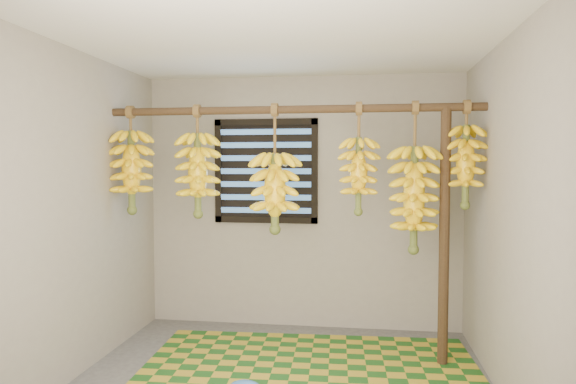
% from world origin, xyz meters
% --- Properties ---
extents(ceiling, '(3.00, 3.00, 0.01)m').
position_xyz_m(ceiling, '(0.00, 0.00, 2.40)').
color(ceiling, silver).
rests_on(ceiling, wall_back).
extents(wall_back, '(3.00, 0.01, 2.40)m').
position_xyz_m(wall_back, '(0.00, 1.50, 1.20)').
color(wall_back, gray).
rests_on(wall_back, floor).
extents(wall_left, '(0.01, 3.00, 2.40)m').
position_xyz_m(wall_left, '(-1.50, 0.00, 1.20)').
color(wall_left, gray).
rests_on(wall_left, floor).
extents(wall_right, '(0.01, 3.00, 2.40)m').
position_xyz_m(wall_right, '(1.50, 0.00, 1.20)').
color(wall_right, gray).
rests_on(wall_right, floor).
extents(window, '(1.00, 0.04, 1.00)m').
position_xyz_m(window, '(-0.35, 1.48, 1.50)').
color(window, black).
rests_on(window, wall_back).
extents(hanging_pole, '(3.00, 0.06, 0.06)m').
position_xyz_m(hanging_pole, '(0.00, 0.70, 2.00)').
color(hanging_pole, '#3E2D19').
rests_on(hanging_pole, wall_left).
extents(support_post, '(0.08, 0.08, 2.00)m').
position_xyz_m(support_post, '(1.20, 0.70, 1.00)').
color(support_post, '#3E2D19').
rests_on(support_post, floor).
extents(woven_mat, '(2.66, 2.17, 0.01)m').
position_xyz_m(woven_mat, '(0.20, 0.21, 0.01)').
color(woven_mat, '#1A4D16').
rests_on(woven_mat, floor).
extents(banana_bunch_a, '(0.33, 0.33, 0.89)m').
position_xyz_m(banana_bunch_a, '(-1.35, 0.70, 1.50)').
color(banana_bunch_a, brown).
rests_on(banana_bunch_a, hanging_pole).
extents(banana_bunch_b, '(0.34, 0.34, 0.92)m').
position_xyz_m(banana_bunch_b, '(-0.77, 0.70, 1.48)').
color(banana_bunch_b, brown).
rests_on(banana_bunch_b, hanging_pole).
extents(banana_bunch_c, '(0.37, 0.37, 1.03)m').
position_xyz_m(banana_bunch_c, '(-0.13, 0.70, 1.34)').
color(banana_bunch_c, brown).
rests_on(banana_bunch_c, hanging_pole).
extents(banana_bunch_d, '(0.30, 0.30, 0.88)m').
position_xyz_m(banana_bunch_d, '(0.54, 0.70, 1.48)').
color(banana_bunch_d, brown).
rests_on(banana_bunch_d, hanging_pole).
extents(banana_bunch_e, '(0.36, 0.36, 1.17)m').
position_xyz_m(banana_bunch_e, '(0.97, 0.70, 1.29)').
color(banana_bunch_e, brown).
rests_on(banana_bunch_e, hanging_pole).
extents(banana_bunch_f, '(0.28, 0.28, 0.82)m').
position_xyz_m(banana_bunch_f, '(1.35, 0.70, 1.55)').
color(banana_bunch_f, brown).
rests_on(banana_bunch_f, hanging_pole).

